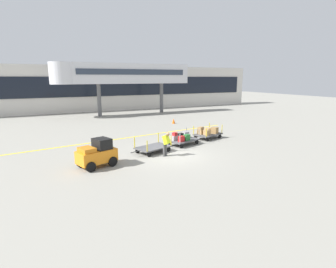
{
  "coord_description": "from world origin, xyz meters",
  "views": [
    {
      "loc": [
        -7.44,
        -14.93,
        4.95
      ],
      "look_at": [
        -0.09,
        0.19,
        1.37
      ],
      "focal_mm": 28.52,
      "sensor_mm": 36.0,
      "label": 1
    }
  ],
  "objects_px": {
    "baggage_tug": "(97,154)",
    "baggage_handler": "(166,143)",
    "baggage_cart_lead": "(153,147)",
    "baggage_cart_middle": "(182,139)",
    "safety_cone_near": "(174,121)",
    "baggage_cart_tail": "(208,132)"
  },
  "relations": [
    {
      "from": "baggage_handler",
      "to": "baggage_tug",
      "type": "bearing_deg",
      "value": -177.85
    },
    {
      "from": "baggage_tug",
      "to": "baggage_cart_middle",
      "type": "distance_m",
      "value": 7.09
    },
    {
      "from": "baggage_cart_middle",
      "to": "baggage_handler",
      "type": "xyz_separation_m",
      "value": [
        -2.36,
        -2.1,
        0.38
      ]
    },
    {
      "from": "baggage_cart_lead",
      "to": "safety_cone_near",
      "type": "height_order",
      "value": "baggage_cart_lead"
    },
    {
      "from": "baggage_cart_middle",
      "to": "baggage_tug",
      "type": "bearing_deg",
      "value": -161.42
    },
    {
      "from": "baggage_cart_lead",
      "to": "baggage_cart_tail",
      "type": "bearing_deg",
      "value": 18.48
    },
    {
      "from": "baggage_cart_lead",
      "to": "safety_cone_near",
      "type": "relative_size",
      "value": 5.59
    },
    {
      "from": "baggage_tug",
      "to": "safety_cone_near",
      "type": "xyz_separation_m",
      "value": [
        10.43,
        10.95,
        -0.48
      ]
    },
    {
      "from": "baggage_cart_lead",
      "to": "baggage_tug",
      "type": "bearing_deg",
      "value": -161.58
    },
    {
      "from": "baggage_handler",
      "to": "safety_cone_near",
      "type": "xyz_separation_m",
      "value": [
        6.07,
        10.79,
        -0.59
      ]
    },
    {
      "from": "baggage_cart_middle",
      "to": "baggage_cart_tail",
      "type": "distance_m",
      "value": 3.07
    },
    {
      "from": "baggage_cart_lead",
      "to": "baggage_handler",
      "type": "relative_size",
      "value": 1.97
    },
    {
      "from": "baggage_cart_middle",
      "to": "baggage_cart_tail",
      "type": "bearing_deg",
      "value": 18.16
    },
    {
      "from": "baggage_tug",
      "to": "baggage_cart_middle",
      "type": "relative_size",
      "value": 0.76
    },
    {
      "from": "baggage_tug",
      "to": "baggage_handler",
      "type": "height_order",
      "value": "baggage_tug"
    },
    {
      "from": "baggage_cart_lead",
      "to": "baggage_cart_tail",
      "type": "height_order",
      "value": "same"
    },
    {
      "from": "baggage_tug",
      "to": "baggage_handler",
      "type": "distance_m",
      "value": 4.36
    },
    {
      "from": "baggage_cart_lead",
      "to": "baggage_cart_middle",
      "type": "xyz_separation_m",
      "value": [
        2.77,
        0.95,
        0.13
      ]
    },
    {
      "from": "baggage_cart_lead",
      "to": "safety_cone_near",
      "type": "bearing_deg",
      "value": 56.07
    },
    {
      "from": "baggage_tug",
      "to": "baggage_cart_tail",
      "type": "relative_size",
      "value": 0.76
    },
    {
      "from": "baggage_tug",
      "to": "baggage_cart_middle",
      "type": "height_order",
      "value": "baggage_tug"
    },
    {
      "from": "baggage_cart_lead",
      "to": "baggage_cart_middle",
      "type": "bearing_deg",
      "value": 18.82
    }
  ]
}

